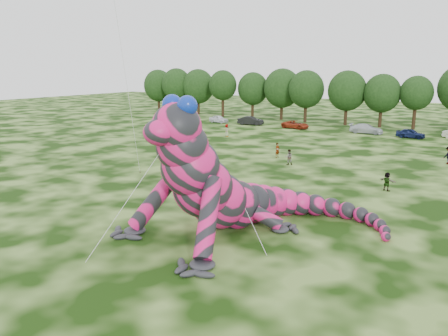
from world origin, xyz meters
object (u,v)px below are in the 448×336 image
car_3 (366,129)px  car_2 (295,125)px  tree_1 (177,91)px  tree_5 (282,94)px  tree_0 (158,90)px  spectator_1 (289,157)px  tree_4 (253,95)px  car_0 (219,119)px  spectator_5 (387,182)px  tree_2 (198,92)px  tree_7 (347,98)px  spectator_4 (227,130)px  inflatable_gecko (234,161)px  spectator_0 (277,150)px  tree_6 (306,96)px  tree_9 (416,103)px  tree_3 (223,94)px  car_1 (251,121)px  car_4 (411,133)px  tree_8 (382,101)px

car_3 → car_2: bearing=89.5°
tree_1 → tree_5: tree_1 is taller
tree_0 → tree_1: size_ratio=0.97×
car_3 → spectator_1: 27.00m
tree_4 → car_3: bearing=-22.4°
car_0 → spectator_5: 47.94m
tree_2 → tree_7: bearing=-3.4°
spectator_4 → car_3: bearing=-71.9°
car_2 → car_3: 11.46m
inflatable_gecko → tree_1: (-46.93, 55.30, 0.65)m
tree_5 → spectator_0: 37.54m
tree_2 → tree_6: tree_2 is taller
tree_9 → tree_7: bearing=-177.2°
inflatable_gecko → tree_4: bearing=132.5°
inflatable_gecko → tree_0: tree_0 is taller
tree_3 → car_1: size_ratio=2.07×
tree_4 → tree_9: tree_4 is taller
car_0 → car_3: car_3 is taller
tree_6 → car_4: 22.37m
car_3 → spectator_5: (9.54, -31.86, 0.05)m
spectator_5 → car_2: bearing=-36.5°
tree_7 → tree_9: size_ratio=1.09×
tree_0 → spectator_4: 41.86m
tree_4 → tree_6: 12.26m
tree_4 → inflatable_gecko: bearing=-63.2°
tree_7 → tree_5: bearing=172.9°
tree_3 → spectator_1: bearing=-49.9°
tree_7 → car_1: tree_7 is taller
tree_3 → spectator_0: tree_3 is taller
inflatable_gecko → tree_4: tree_4 is taller
tree_2 → spectator_5: tree_2 is taller
car_2 → car_4: 18.07m
tree_2 → tree_7: tree_2 is taller
inflatable_gecko → tree_9: tree_9 is taller
tree_5 → spectator_4: size_ratio=5.36×
inflatable_gecko → spectator_5: (6.61, 13.69, -3.48)m
tree_8 → car_3: tree_8 is taller
tree_2 → inflatable_gecko: bearing=-53.4°
spectator_1 → spectator_0: bearing=-81.7°
tree_2 → tree_9: bearing=-1.8°
tree_7 → car_1: 17.22m
car_2 → spectator_5: size_ratio=2.99×
tree_5 → tree_7: size_ratio=1.03×
tree_9 → spectator_4: size_ratio=4.75×
car_3 → tree_5: bearing=58.9°
car_3 → car_4: (6.60, -1.18, -0.06)m
car_0 → tree_9: bearing=-64.2°
spectator_5 → tree_1: bearing=-18.1°
inflatable_gecko → car_4: 44.66m
tree_1 → spectator_4: bearing=-40.9°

